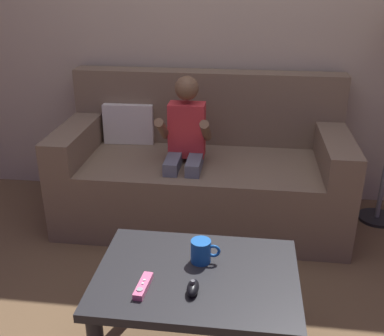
{
  "coord_description": "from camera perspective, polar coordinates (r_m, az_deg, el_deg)",
  "views": [
    {
      "loc": [
        0.23,
        -1.55,
        1.52
      ],
      "look_at": [
        -0.03,
        0.51,
        0.61
      ],
      "focal_mm": 42.87,
      "sensor_mm": 36.0,
      "label": 1
    }
  ],
  "objects": [
    {
      "name": "couch",
      "position": [
        2.95,
        1.22,
        -0.41
      ],
      "size": [
        1.77,
        0.8,
        0.91
      ],
      "color": "#75604C",
      "rests_on": "ground"
    },
    {
      "name": "coffee_mug",
      "position": [
        1.84,
        1.2,
        -10.3
      ],
      "size": [
        0.12,
        0.08,
        0.1
      ],
      "color": "#1959B2",
      "rests_on": "coffee_table"
    },
    {
      "name": "nunchuk_black",
      "position": [
        1.7,
        0.11,
        -14.67
      ],
      "size": [
        0.05,
        0.09,
        0.05
      ],
      "color": "black",
      "rests_on": "coffee_table"
    },
    {
      "name": "game_remote_pink_near_edge",
      "position": [
        1.73,
        -6.1,
        -14.38
      ],
      "size": [
        0.05,
        0.14,
        0.03
      ],
      "color": "pink",
      "rests_on": "coffee_table"
    },
    {
      "name": "wall_back",
      "position": [
        3.09,
        3.03,
        18.57
      ],
      "size": [
        4.76,
        0.05,
        2.5
      ],
      "primitive_type": "cube",
      "color": "#B2A38E",
      "rests_on": "ground"
    },
    {
      "name": "person_seated_on_couch",
      "position": [
        2.71,
        -0.88,
        2.64
      ],
      "size": [
        0.3,
        0.37,
        0.95
      ],
      "color": "slate",
      "rests_on": "ground"
    },
    {
      "name": "coffee_table",
      "position": [
        1.85,
        0.58,
        -14.97
      ],
      "size": [
        0.78,
        0.56,
        0.45
      ],
      "color": "#232326",
      "rests_on": "ground"
    }
  ]
}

